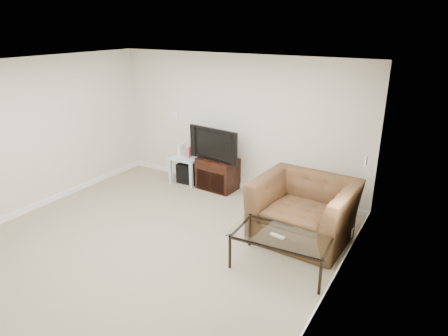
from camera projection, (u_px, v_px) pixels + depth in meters
The scene contains 18 objects.
floor at pixel (151, 246), 5.70m from camera, with size 5.00×5.00×0.00m, color tan.
ceiling at pixel (138, 66), 4.83m from camera, with size 5.00×5.00×0.00m, color white.
wall_back at pixel (237, 124), 7.28m from camera, with size 5.00×0.02×2.50m, color silver.
wall_left at pixel (27, 137), 6.46m from camera, with size 0.02×5.00×2.50m, color silver.
wall_right at pixel (332, 205), 4.07m from camera, with size 0.02×5.00×2.50m, color silver.
plate_back at pixel (175, 116), 7.94m from camera, with size 0.12×0.02×0.12m, color white.
plate_right_switch at pixel (366, 161), 5.37m from camera, with size 0.02×0.09×0.13m, color white.
plate_right_outlet at pixel (353, 233), 5.45m from camera, with size 0.02×0.08×0.12m, color white.
tv_stand at pixel (218, 174), 7.57m from camera, with size 0.72×0.50×0.60m, color black, non-canonical shape.
dvd_player at pixel (217, 164), 7.47m from camera, with size 0.43×0.30×0.06m, color black.
television at pixel (217, 143), 7.33m from camera, with size 0.99×0.20×0.61m, color black.
side_table at pixel (188, 169), 7.91m from camera, with size 0.55×0.55×0.53m, color silver, non-canonical shape.
subwoofer at pixel (190, 172), 7.94m from camera, with size 0.41×0.41×0.41m, color black.
game_console at pixel (181, 150), 7.82m from camera, with size 0.06×0.18×0.24m, color white.
game_case at pixel (190, 152), 7.74m from camera, with size 0.06×0.15×0.21m, color #CC4C4C.
recliner at pixel (304, 200), 5.72m from camera, with size 1.37×0.89×1.20m, color brown.
coffee_table at pixel (281, 251), 5.12m from camera, with size 1.26×0.71×0.49m, color black, non-canonical shape.
remote at pixel (277, 236), 4.96m from camera, with size 0.20×0.05×0.02m, color #B2B2B7.
Camera 1 is at (3.43, -3.74, 3.01)m, focal length 32.00 mm.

